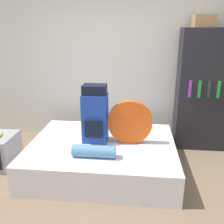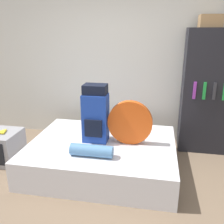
{
  "view_description": "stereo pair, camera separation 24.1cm",
  "coord_description": "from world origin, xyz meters",
  "px_view_note": "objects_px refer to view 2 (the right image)",
  "views": [
    {
      "loc": [
        0.38,
        -2.3,
        1.89
      ],
      "look_at": [
        0.05,
        0.81,
        0.84
      ],
      "focal_mm": 40.0,
      "sensor_mm": 36.0,
      "label": 1
    },
    {
      "loc": [
        0.62,
        -2.27,
        1.89
      ],
      "look_at": [
        0.05,
        0.81,
        0.84
      ],
      "focal_mm": 40.0,
      "sensor_mm": 36.0,
      "label": 2
    }
  ],
  "objects_px": {
    "backpack": "(95,114)",
    "sleeping_roll": "(92,151)",
    "bookshelf": "(211,92)",
    "tent_bag": "(130,123)",
    "cardboard_box": "(210,21)"
  },
  "relations": [
    {
      "from": "cardboard_box",
      "to": "tent_bag",
      "type": "bearing_deg",
      "value": -139.46
    },
    {
      "from": "backpack",
      "to": "cardboard_box",
      "type": "height_order",
      "value": "cardboard_box"
    },
    {
      "from": "sleeping_roll",
      "to": "cardboard_box",
      "type": "distance_m",
      "value": 2.49
    },
    {
      "from": "tent_bag",
      "to": "sleeping_roll",
      "type": "xyz_separation_m",
      "value": [
        -0.42,
        -0.46,
        -0.22
      ]
    },
    {
      "from": "bookshelf",
      "to": "backpack",
      "type": "bearing_deg",
      "value": -152.4
    },
    {
      "from": "backpack",
      "to": "sleeping_roll",
      "type": "distance_m",
      "value": 0.56
    },
    {
      "from": "sleeping_roll",
      "to": "cardboard_box",
      "type": "xyz_separation_m",
      "value": [
        1.44,
        1.34,
        1.53
      ]
    },
    {
      "from": "backpack",
      "to": "bookshelf",
      "type": "height_order",
      "value": "bookshelf"
    },
    {
      "from": "bookshelf",
      "to": "cardboard_box",
      "type": "xyz_separation_m",
      "value": [
        -0.13,
        0.02,
        1.04
      ]
    },
    {
      "from": "backpack",
      "to": "bookshelf",
      "type": "relative_size",
      "value": 0.42
    },
    {
      "from": "tent_bag",
      "to": "sleeping_roll",
      "type": "relative_size",
      "value": 1.14
    },
    {
      "from": "backpack",
      "to": "sleeping_roll",
      "type": "height_order",
      "value": "backpack"
    },
    {
      "from": "cardboard_box",
      "to": "backpack",
      "type": "bearing_deg",
      "value": -149.73
    },
    {
      "from": "sleeping_roll",
      "to": "cardboard_box",
      "type": "height_order",
      "value": "cardboard_box"
    },
    {
      "from": "sleeping_roll",
      "to": "tent_bag",
      "type": "bearing_deg",
      "value": 47.86
    }
  ]
}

